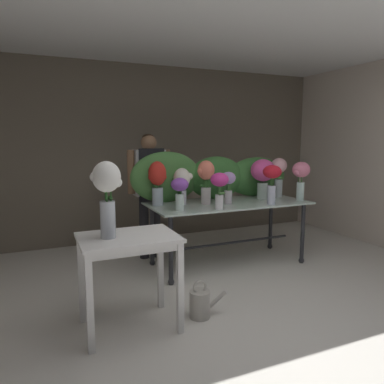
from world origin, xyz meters
The scene contains 20 objects.
ground_plane centered at (0.00, 1.77, 0.00)m, with size 7.77×7.77×0.00m, color silver.
wall_back centered at (0.00, 3.53, 1.32)m, with size 5.76×0.12×2.65m, color #706656.
wall_right centered at (2.88, 1.77, 1.32)m, with size 0.12×3.65×2.65m, color beige.
ceiling_slab centered at (0.00, 1.77, 2.71)m, with size 5.88×3.65×0.12m, color silver.
display_table_glass centered at (0.43, 1.90, 0.66)m, with size 1.95×0.87×0.79m.
side_table_white centered at (-1.06, 0.86, 0.68)m, with size 0.78×0.58×0.78m.
florist centered at (-0.37, 2.54, 0.99)m, with size 0.56×0.24×1.61m.
foliage_backdrop centered at (0.40, 2.21, 1.06)m, with size 2.20×0.31×0.62m.
vase_rosy_snapdragons centered at (1.32, 1.65, 1.10)m, with size 0.23×0.22×0.49m.
vase_crimson_ranunculus centered at (0.84, 1.58, 1.09)m, with size 0.22×0.22×0.47m.
vase_lilac_lilies centered at (0.38, 1.82, 1.02)m, with size 0.18×0.17×0.38m.
vase_violet_dahlias centered at (-0.30, 1.66, 1.00)m, with size 0.19×0.19×0.36m.
vase_fuchsia_tulips centered at (0.97, 1.97, 1.11)m, with size 0.31×0.31×0.51m.
vase_ivory_freesia centered at (-0.14, 1.98, 1.04)m, with size 0.22×0.20×0.43m.
vase_magenta_peonies centered at (0.13, 1.56, 1.05)m, with size 0.20×0.20×0.40m.
vase_blush_hydrangea centered at (1.25, 2.01, 1.10)m, with size 0.21×0.21×0.52m.
vase_scarlet_roses centered at (-0.42, 2.05, 1.08)m, with size 0.21×0.21×0.51m.
vase_coral_stock centered at (0.13, 1.90, 1.10)m, with size 0.22×0.20×0.52m.
vase_white_roses_tall centered at (-1.22, 0.86, 1.15)m, with size 0.25×0.22×0.60m.
watering_can centered at (-0.46, 0.78, 0.13)m, with size 0.35×0.18×0.34m.
Camera 1 is at (-1.72, -1.95, 1.55)m, focal length 34.08 mm.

